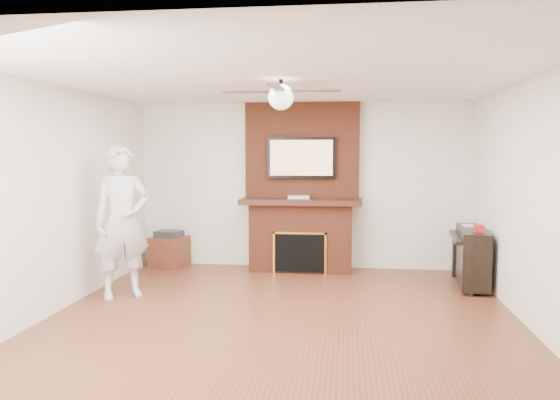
# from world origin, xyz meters

# --- Properties ---
(room_shell) EXTENTS (5.36, 5.86, 2.86)m
(room_shell) POSITION_xyz_m (0.00, 0.00, 1.25)
(room_shell) COLOR #5B2D1A
(room_shell) RESTS_ON ground
(fireplace) EXTENTS (1.78, 0.64, 2.50)m
(fireplace) POSITION_xyz_m (0.00, 2.55, 1.00)
(fireplace) COLOR brown
(fireplace) RESTS_ON ground
(tv) EXTENTS (1.00, 0.08, 0.60)m
(tv) POSITION_xyz_m (0.00, 2.50, 1.68)
(tv) COLOR black
(tv) RESTS_ON fireplace
(ceiling_fan) EXTENTS (1.21, 1.21, 0.31)m
(ceiling_fan) POSITION_xyz_m (-0.00, 0.00, 2.33)
(ceiling_fan) COLOR black
(ceiling_fan) RESTS_ON room_shell
(person) EXTENTS (0.81, 0.77, 1.85)m
(person) POSITION_xyz_m (-2.03, 0.73, 0.93)
(person) COLOR silver
(person) RESTS_ON ground
(side_table) EXTENTS (0.58, 0.58, 0.56)m
(side_table) POSITION_xyz_m (-2.04, 2.48, 0.26)
(side_table) COLOR #582919
(side_table) RESTS_ON ground
(piano) EXTENTS (0.56, 1.20, 0.86)m
(piano) POSITION_xyz_m (2.31, 1.81, 0.41)
(piano) COLOR black
(piano) RESTS_ON ground
(cable_box) EXTENTS (0.33, 0.22, 0.04)m
(cable_box) POSITION_xyz_m (-0.04, 2.45, 1.10)
(cable_box) COLOR silver
(cable_box) RESTS_ON fireplace
(candle_orange) EXTENTS (0.07, 0.07, 0.12)m
(candle_orange) POSITION_xyz_m (-0.10, 2.31, 0.06)
(candle_orange) COLOR orange
(candle_orange) RESTS_ON ground
(candle_green) EXTENTS (0.07, 0.07, 0.10)m
(candle_green) POSITION_xyz_m (0.05, 2.32, 0.05)
(candle_green) COLOR #33813B
(candle_green) RESTS_ON ground
(candle_cream) EXTENTS (0.07, 0.07, 0.12)m
(candle_cream) POSITION_xyz_m (0.06, 2.32, 0.06)
(candle_cream) COLOR beige
(candle_cream) RESTS_ON ground
(candle_blue) EXTENTS (0.07, 0.07, 0.09)m
(candle_blue) POSITION_xyz_m (0.12, 2.30, 0.04)
(candle_blue) COLOR #2D4388
(candle_blue) RESTS_ON ground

